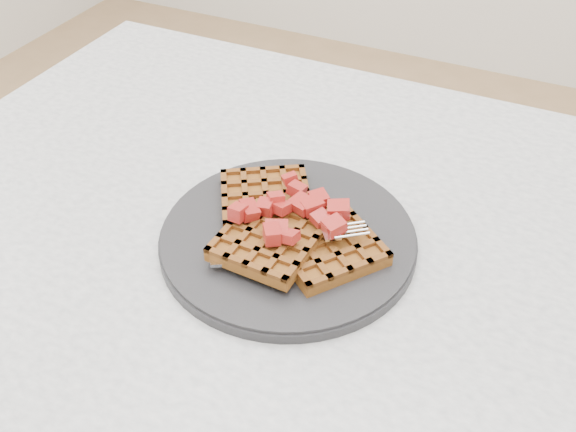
{
  "coord_description": "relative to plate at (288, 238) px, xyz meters",
  "views": [
    {
      "loc": [
        0.16,
        -0.51,
        1.24
      ],
      "look_at": [
        -0.07,
        -0.02,
        0.79
      ],
      "focal_mm": 40.0,
      "sensor_mm": 36.0,
      "label": 1
    }
  ],
  "objects": [
    {
      "name": "fork",
      "position": [
        0.03,
        -0.03,
        0.02
      ],
      "size": [
        0.16,
        0.13,
        0.02
      ],
      "primitive_type": null,
      "rotation": [
        0.0,
        0.0,
        -0.92
      ],
      "color": "silver",
      "rests_on": "plate"
    },
    {
      "name": "plate",
      "position": [
        0.0,
        0.0,
        0.0
      ],
      "size": [
        0.29,
        0.29,
        0.02
      ],
      "primitive_type": "cylinder",
      "color": "black",
      "rests_on": "table"
    },
    {
      "name": "strawberry_pile",
      "position": [
        -0.0,
        0.0,
        0.05
      ],
      "size": [
        0.15,
        0.15,
        0.02
      ],
      "primitive_type": null,
      "color": "#8A0503",
      "rests_on": "waffles"
    },
    {
      "name": "waffles",
      "position": [
        0.0,
        -0.0,
        0.02
      ],
      "size": [
        0.24,
        0.2,
        0.03
      ],
      "color": "brown",
      "rests_on": "plate"
    },
    {
      "name": "table",
      "position": [
        0.07,
        0.02,
        -0.12
      ],
      "size": [
        1.2,
        0.8,
        0.75
      ],
      "color": "silver",
      "rests_on": "ground"
    }
  ]
}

